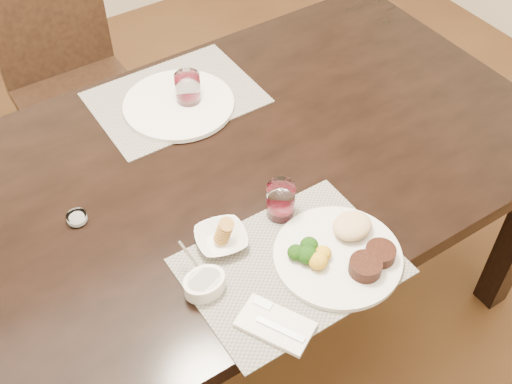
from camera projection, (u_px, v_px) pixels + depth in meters
ground_plane at (205, 334)px, 2.17m from camera, size 4.50×4.50×0.00m
dining_table at (190, 201)px, 1.68m from camera, size 2.00×1.00×0.75m
chair_far at (69, 73)px, 2.34m from camera, size 0.42×0.42×0.90m
placemat_near at (291, 266)px, 1.43m from camera, size 0.46×0.34×0.00m
placemat_far at (176, 98)px, 1.84m from camera, size 0.46×0.34×0.00m
dinner_plate at (344, 252)px, 1.44m from camera, size 0.29×0.29×0.05m
napkin_fork at (275, 324)px, 1.32m from camera, size 0.15×0.18×0.02m
steak_knife at (363, 265)px, 1.43m from camera, size 0.06×0.22×0.01m
cracker_bowl at (221, 238)px, 1.46m from camera, size 0.14×0.14×0.05m
sauce_ramekin at (204, 284)px, 1.37m from camera, size 0.09×0.14×0.07m
wine_glass_near at (281, 202)px, 1.51m from camera, size 0.07×0.07×0.09m
far_plate at (179, 104)px, 1.81m from camera, size 0.31×0.31×0.01m
wine_glass_far at (188, 91)px, 1.79m from camera, size 0.07×0.07×0.10m
salt_cellar at (77, 218)px, 1.52m from camera, size 0.05×0.05×0.02m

